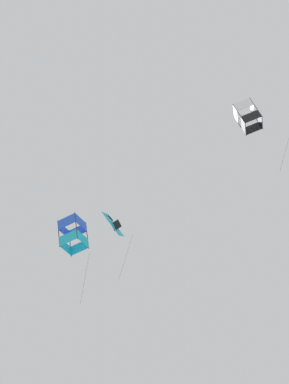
# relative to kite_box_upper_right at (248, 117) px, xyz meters

# --- Properties ---
(kite_box_upper_right) EXTENTS (3.46, 3.71, 7.87)m
(kite_box_upper_right) POSITION_rel_kite_box_upper_right_xyz_m (0.00, 0.00, 0.00)
(kite_box_upper_right) COLOR white
(kite_box_near_right) EXTENTS (2.19, 1.84, 7.06)m
(kite_box_near_right) POSITION_rel_kite_box_upper_right_xyz_m (-12.86, -0.29, -6.19)
(kite_box_near_right) COLOR blue
(kite_delta_mid_left) EXTENTS (1.54, 2.44, 5.66)m
(kite_delta_mid_left) POSITION_rel_kite_box_upper_right_xyz_m (-10.08, 0.33, -5.76)
(kite_delta_mid_left) COLOR #1EB2C6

